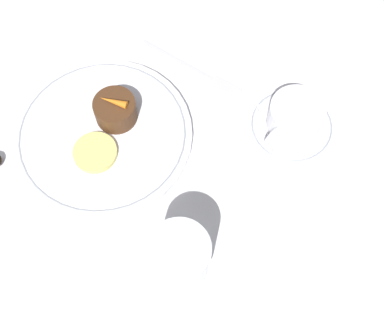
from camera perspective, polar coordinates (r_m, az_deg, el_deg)
The scene contains 10 objects.
ground_plane at distance 0.84m, azimuth -8.75°, elevation 2.23°, with size 3.00×3.00×0.00m, color white.
dinner_plate at distance 0.83m, azimuth -9.60°, elevation 3.01°, with size 0.28×0.28×0.01m.
saucer at distance 0.85m, azimuth 10.53°, elevation 4.03°, with size 0.14×0.14×0.01m.
coffee_cup at distance 0.82m, azimuth 10.94°, elevation 5.04°, with size 0.11×0.08×0.05m.
spoon at distance 0.82m, azimuth 8.41°, elevation 2.61°, with size 0.06×0.10×0.00m.
wine_glass at distance 0.68m, azimuth -1.33°, elevation -9.80°, with size 0.08×0.08×0.11m.
fork at distance 0.89m, azimuth 1.00°, elevation 9.72°, with size 0.06×0.19×0.01m.
dessert_cake at distance 0.83m, azimuth -8.17°, elevation 5.76°, with size 0.06×0.06×0.04m.
carrot_garnish at distance 0.80m, azimuth -8.41°, elevation 6.68°, with size 0.03×0.04×0.01m.
pineapple_slice at distance 0.81m, azimuth -10.29°, elevation 1.26°, with size 0.07×0.07×0.01m.
Camera 1 is at (0.17, 0.36, 0.74)m, focal length 50.00 mm.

